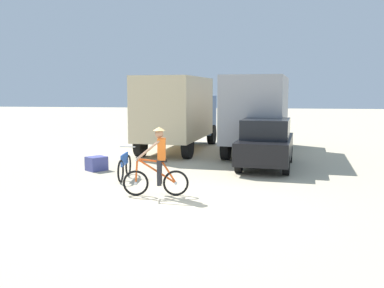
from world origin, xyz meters
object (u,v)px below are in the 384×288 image
(sedan_parked, at_px, (266,143))
(cyclist_orange_shirt, at_px, (158,164))
(box_truck_tan_camper, at_px, (178,110))
(supply_crate, at_px, (97,163))
(bicycle_spare, at_px, (125,166))
(box_truck_grey_hauler, at_px, (258,111))

(sedan_parked, relative_size, cyclist_orange_shirt, 2.39)
(sedan_parked, bearing_deg, box_truck_tan_camper, 135.27)
(box_truck_tan_camper, relative_size, supply_crate, 11.00)
(bicycle_spare, bearing_deg, box_truck_grey_hauler, 57.85)
(cyclist_orange_shirt, bearing_deg, box_truck_tan_camper, 97.49)
(box_truck_grey_hauler, bearing_deg, box_truck_tan_camper, 176.22)
(bicycle_spare, height_order, supply_crate, bicycle_spare)
(box_truck_tan_camper, distance_m, cyclist_orange_shirt, 8.81)
(box_truck_tan_camper, xyz_separation_m, box_truck_grey_hauler, (3.63, -0.24, 0.00))
(sedan_parked, xyz_separation_m, cyclist_orange_shirt, (-2.82, -4.75, -0.04))
(box_truck_tan_camper, xyz_separation_m, bicycle_spare, (-0.42, -6.69, -1.48))
(sedan_parked, relative_size, supply_crate, 6.92)
(sedan_parked, relative_size, bicycle_spare, 2.52)
(sedan_parked, distance_m, cyclist_orange_shirt, 5.53)
(sedan_parked, height_order, cyclist_orange_shirt, cyclist_orange_shirt)
(box_truck_tan_camper, relative_size, sedan_parked, 1.59)
(box_truck_grey_hauler, distance_m, bicycle_spare, 7.75)
(box_truck_tan_camper, height_order, sedan_parked, box_truck_tan_camper)
(box_truck_grey_hauler, height_order, bicycle_spare, box_truck_grey_hauler)
(box_truck_tan_camper, bearing_deg, bicycle_spare, -93.60)
(box_truck_tan_camper, xyz_separation_m, sedan_parked, (3.96, -3.92, -0.99))
(box_truck_grey_hauler, relative_size, sedan_parked, 1.59)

